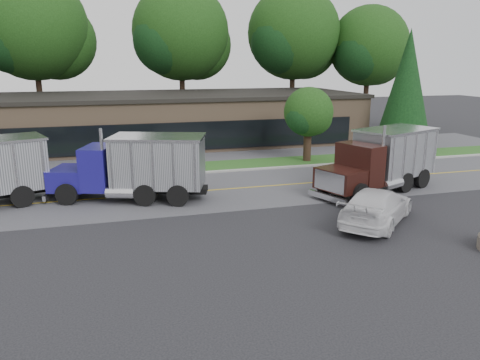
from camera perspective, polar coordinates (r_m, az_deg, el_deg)
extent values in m
plane|color=#303035|center=(17.71, -2.17, -9.18)|extent=(140.00, 140.00, 0.00)
cube|color=slate|center=(26.06, -6.87, -1.53)|extent=(60.00, 8.00, 0.02)
cube|color=gold|center=(26.06, -6.87, -1.53)|extent=(60.00, 0.12, 0.01)
cube|color=#9E9E99|center=(30.08, -8.14, 0.57)|extent=(60.00, 0.30, 0.12)
cube|color=#2C5C1F|center=(31.82, -8.58, 1.31)|extent=(60.00, 3.40, 0.03)
cube|color=slate|center=(36.68, -9.60, 2.99)|extent=(60.00, 7.00, 0.02)
cube|color=#886B53|center=(42.50, -7.94, 7.31)|extent=(32.00, 12.00, 4.00)
cylinder|color=#382619|center=(50.37, -23.09, 8.27)|extent=(0.56, 0.56, 5.54)
sphere|color=#15340E|center=(50.29, -23.95, 16.79)|extent=(10.13, 10.13, 10.13)
sphere|color=#15340E|center=(51.29, -21.44, 15.52)|extent=(7.59, 7.59, 7.59)
sphere|color=black|center=(49.52, -25.86, 15.55)|extent=(6.96, 6.96, 6.96)
cylinder|color=#382619|center=(50.59, -6.99, 9.21)|extent=(0.56, 0.56, 5.37)
sphere|color=#15340E|center=(50.49, -7.25, 17.48)|extent=(9.82, 9.82, 9.82)
sphere|color=#15340E|center=(51.96, -5.33, 16.08)|extent=(7.37, 7.37, 7.37)
sphere|color=black|center=(49.32, -8.88, 16.43)|extent=(6.75, 6.75, 6.75)
cylinder|color=#382619|center=(52.84, 6.33, 9.45)|extent=(0.56, 0.56, 5.38)
sphere|color=#15340E|center=(52.74, 6.55, 17.37)|extent=(9.83, 9.83, 9.83)
sphere|color=#15340E|center=(54.53, 7.87, 15.93)|extent=(7.38, 7.38, 7.38)
sphere|color=black|center=(51.28, 5.27, 16.46)|extent=(6.76, 6.76, 6.76)
cylinder|color=#382619|center=(54.63, 15.01, 8.84)|extent=(0.56, 0.56, 4.67)
sphere|color=#15340E|center=(54.45, 15.46, 15.49)|extent=(8.54, 8.54, 8.54)
sphere|color=#15340E|center=(56.17, 16.25, 14.29)|extent=(6.41, 6.41, 6.41)
sphere|color=black|center=(53.07, 14.58, 14.72)|extent=(5.87, 5.87, 5.87)
cylinder|color=#382619|center=(41.85, 19.14, 4.47)|extent=(0.44, 0.44, 1.00)
cone|color=black|center=(41.37, 19.69, 11.04)|extent=(4.25, 4.25, 8.69)
cylinder|color=#382619|center=(34.29, 8.19, 3.90)|extent=(0.56, 0.56, 1.92)
sphere|color=#15340E|center=(33.92, 8.34, 8.23)|extent=(3.51, 3.51, 3.51)
sphere|color=#15340E|center=(34.64, 9.03, 7.60)|extent=(2.63, 2.63, 2.63)
sphere|color=black|center=(33.44, 7.69, 7.60)|extent=(2.41, 2.41, 2.41)
cube|color=black|center=(25.09, -12.72, -1.05)|extent=(7.55, 3.32, 0.28)
cube|color=navy|center=(26.01, -19.85, 0.23)|extent=(2.45, 2.75, 1.10)
cube|color=navy|center=(25.35, -16.84, 1.52)|extent=(2.00, 2.69, 2.20)
cube|color=black|center=(25.47, -18.14, 2.40)|extent=(0.71, 2.01, 0.90)
cube|color=silver|center=(24.44, -9.90, 2.19)|extent=(5.10, 3.79, 2.50)
cube|color=silver|center=(24.21, -10.03, 5.20)|extent=(5.29, 3.98, 0.12)
cylinder|color=black|center=(27.11, -18.53, -0.31)|extent=(1.15, 0.67, 1.10)
cylinder|color=black|center=(25.05, -20.36, -1.63)|extent=(1.15, 0.67, 1.10)
cylinder|color=black|center=(25.80, -8.52, -0.43)|extent=(1.15, 0.67, 1.10)
cylinder|color=black|center=(23.63, -9.54, -1.84)|extent=(1.15, 0.67, 1.10)
cube|color=black|center=(27.33, 16.54, -0.05)|extent=(7.22, 3.55, 0.28)
cube|color=black|center=(24.76, 12.17, 0.10)|extent=(2.46, 2.78, 1.10)
cube|color=black|center=(25.71, 14.36, 1.86)|extent=(2.05, 2.70, 2.20)
cube|color=black|center=(25.20, 13.61, 2.59)|extent=(0.80, 1.98, 0.90)
cube|color=silver|center=(28.04, 18.33, 3.21)|extent=(5.00, 3.90, 2.50)
cube|color=silver|center=(27.84, 18.54, 5.84)|extent=(5.19, 4.10, 0.12)
cylinder|color=black|center=(25.76, 10.43, -0.54)|extent=(1.15, 0.72, 1.10)
cylinder|color=black|center=(24.31, 14.38, -1.64)|extent=(1.15, 0.72, 1.10)
cylinder|color=black|center=(29.24, 16.64, 0.86)|extent=(1.15, 0.72, 1.10)
cylinder|color=black|center=(27.98, 20.39, -0.03)|extent=(1.15, 0.72, 1.10)
imported|color=silver|center=(21.73, 16.32, -3.06)|extent=(5.50, 5.31, 1.58)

